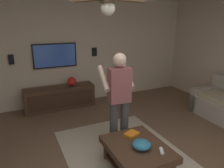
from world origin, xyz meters
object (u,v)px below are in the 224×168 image
(bowl, at_px, (142,145))
(ceiling_fan, at_px, (107,2))
(person_standing, at_px, (119,95))
(book, at_px, (132,134))
(wall_speaker_right, at_px, (11,59))
(remote_white, at_px, (162,151))
(wall_speaker_left, at_px, (94,52))
(media_console, at_px, (60,97))
(vase_round, at_px, (72,81))
(coffee_table, at_px, (137,152))
(tv, at_px, (55,56))

(bowl, xyz_separation_m, ceiling_fan, (0.10, 0.47, 1.87))
(person_standing, distance_m, book, 0.67)
(wall_speaker_right, bearing_deg, remote_white, -152.51)
(remote_white, xyz_separation_m, wall_speaker_left, (3.34, -0.29, 0.91))
(remote_white, distance_m, book, 0.58)
(remote_white, bearing_deg, wall_speaker_right, -124.70)
(remote_white, xyz_separation_m, book, (0.56, 0.15, 0.01))
(media_console, relative_size, person_standing, 1.04)
(vase_round, bearing_deg, coffee_table, -175.77)
(vase_round, height_order, ceiling_fan, ceiling_fan)
(bowl, xyz_separation_m, wall_speaker_left, (3.16, -0.50, 0.86))
(coffee_table, bearing_deg, book, -14.20)
(wall_speaker_left, bearing_deg, ceiling_fan, 162.48)
(coffee_table, distance_m, person_standing, 0.97)
(remote_white, relative_size, vase_round, 0.68)
(vase_round, distance_m, ceiling_fan, 3.26)
(ceiling_fan, bearing_deg, remote_white, -112.57)
(wall_speaker_left, height_order, ceiling_fan, ceiling_fan)
(remote_white, bearing_deg, wall_speaker_left, -157.10)
(person_standing, height_order, wall_speaker_left, person_standing)
(person_standing, relative_size, wall_speaker_right, 7.45)
(coffee_table, relative_size, book, 4.55)
(book, bearing_deg, wall_speaker_right, 98.09)
(tv, distance_m, bowl, 3.30)
(media_console, relative_size, wall_speaker_left, 7.73)
(media_console, height_order, book, media_console)
(wall_speaker_left, relative_size, wall_speaker_right, 1.00)
(tv, xyz_separation_m, bowl, (-3.15, -0.54, -0.83))
(ceiling_fan, bearing_deg, coffee_table, -92.41)
(person_standing, xyz_separation_m, vase_round, (2.08, 0.27, -0.27))
(media_console, xyz_separation_m, person_standing, (-2.10, -0.59, 0.66))
(book, distance_m, ceiling_fan, 2.01)
(person_standing, bearing_deg, media_console, 20.97)
(tv, bearing_deg, vase_round, 50.58)
(tv, height_order, wall_speaker_right, tv)
(media_console, distance_m, wall_speaker_right, 1.42)
(coffee_table, bearing_deg, person_standing, -4.99)
(coffee_table, distance_m, bowl, 0.18)
(coffee_table, xyz_separation_m, book, (0.30, -0.08, 0.12))
(wall_speaker_left, distance_m, ceiling_fan, 3.36)
(wall_speaker_right, xyz_separation_m, ceiling_fan, (-3.06, -1.06, 1.07))
(tv, relative_size, ceiling_fan, 0.89)
(vase_round, bearing_deg, ceiling_fan, 174.96)
(book, xyz_separation_m, vase_round, (2.51, 0.28, 0.24))
(person_standing, distance_m, wall_speaker_right, 2.85)
(remote_white, bearing_deg, bowl, -102.97)
(person_standing, bearing_deg, bowl, -178.10)
(media_console, distance_m, person_standing, 2.27)
(bowl, relative_size, vase_round, 1.21)
(coffee_table, distance_m, ceiling_fan, 2.09)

